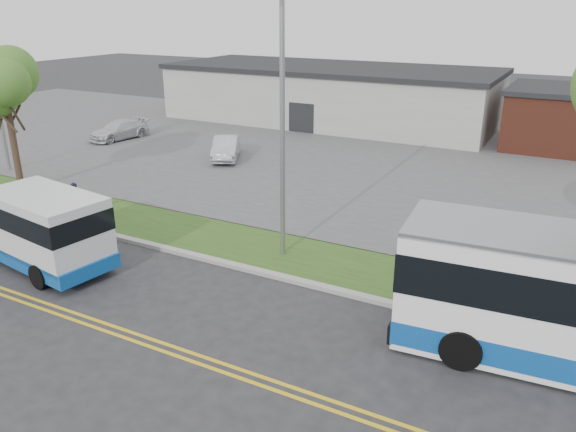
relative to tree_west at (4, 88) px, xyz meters
The scene contains 16 objects.
ground 13.43m from the tree_west, 14.93° to the right, with size 140.00×140.00×0.00m, color #28282B.
lane_line_north 14.83m from the tree_west, 30.43° to the right, with size 70.00×0.12×0.01m, color gold.
lane_line_south 14.97m from the tree_west, 31.49° to the right, with size 70.00×0.12×0.01m, color gold.
curb 13.19m from the tree_west, ahead, with size 80.00×0.30×0.15m, color #9E9B93.
verge 13.03m from the tree_west, ahead, with size 80.00×3.30×0.10m, color #2C4A18.
parking_lot 18.98m from the tree_west, 48.99° to the left, with size 80.00×25.00×0.10m, color #4C4C4F.
commercial_building 24.72m from the tree_west, 75.85° to the left, with size 25.40×10.40×4.35m.
brick_wing 32.19m from the tree_west, 45.38° to the left, with size 6.30×7.30×3.90m.
tree_west is the anchor object (origin of this frame).
streetlight_near 15.01m from the tree_west, ahead, with size 0.35×1.53×9.50m.
shuttle_bus 9.88m from the tree_west, 33.71° to the right, with size 7.47×3.32×2.77m.
pedestrian 6.90m from the tree_west, 13.80° to the right, with size 0.57×0.38×1.57m, color black.
parked_car_a 12.20m from the tree_west, 61.68° to the left, with size 1.42×4.06×1.34m, color #B7B9BE.
parked_car_b 12.50m from the tree_west, 110.25° to the left, with size 1.75×4.32×1.25m, color silver.
grocery_bag_left 7.14m from the tree_west, 17.25° to the right, with size 0.32×0.32×0.32m, color white.
grocery_bag_right 7.49m from the tree_west, 10.63° to the right, with size 0.32×0.32×0.32m, color white.
Camera 1 is at (12.18, -13.90, 8.76)m, focal length 35.00 mm.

